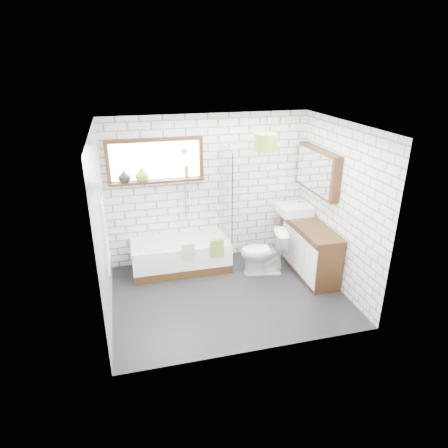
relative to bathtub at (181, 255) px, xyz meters
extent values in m
cube|color=black|center=(0.56, -0.95, -0.26)|extent=(3.40, 2.60, 0.01)
cube|color=white|center=(0.56, -0.95, 2.25)|extent=(3.40, 2.60, 0.01)
cube|color=white|center=(0.56, 0.36, 0.99)|extent=(3.40, 0.01, 2.50)
cube|color=white|center=(0.56, -2.25, 0.99)|extent=(3.40, 0.01, 2.50)
cube|color=white|center=(-1.14, -0.95, 0.99)|extent=(0.01, 2.60, 2.50)
cube|color=white|center=(2.27, -0.95, 0.99)|extent=(0.01, 2.60, 2.50)
cube|color=black|center=(-0.29, 0.31, 1.54)|extent=(1.52, 0.16, 0.68)
cube|color=white|center=(-1.10, -0.95, 0.94)|extent=(0.06, 0.52, 1.00)
cube|color=black|center=(2.18, -0.35, 1.39)|extent=(0.16, 1.20, 0.70)
cylinder|color=silver|center=(0.16, 0.31, 1.09)|extent=(0.02, 0.02, 1.30)
cube|color=white|center=(0.00, 0.00, 0.00)|extent=(1.60, 0.71, 0.52)
cube|color=white|center=(0.78, 0.00, 1.01)|extent=(0.02, 0.72, 1.50)
cube|color=olive|center=(0.53, -0.35, 0.24)|extent=(0.21, 0.06, 0.29)
cube|color=tan|center=(0.07, -0.35, 0.24)|extent=(0.20, 0.05, 0.26)
cube|color=black|center=(2.02, -0.58, 0.16)|extent=(0.47, 1.47, 0.84)
cube|color=white|center=(1.96, -0.08, 0.66)|extent=(0.53, 0.47, 0.16)
cylinder|color=silver|center=(2.12, -0.08, 0.72)|extent=(0.04, 0.04, 0.17)
imported|color=white|center=(1.29, -0.45, 0.12)|extent=(0.54, 0.80, 0.75)
imported|color=olive|center=(-0.52, 0.28, 1.33)|extent=(0.28, 0.28, 0.22)
imported|color=black|center=(-0.79, 0.28, 1.32)|extent=(0.20, 0.20, 0.20)
cylinder|color=olive|center=(0.19, 0.28, 1.32)|extent=(0.07, 0.07, 0.20)
cylinder|color=olive|center=(1.37, -0.13, 1.84)|extent=(0.36, 0.36, 0.26)
camera|label=1|loc=(-0.79, -5.92, 3.06)|focal=32.00mm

